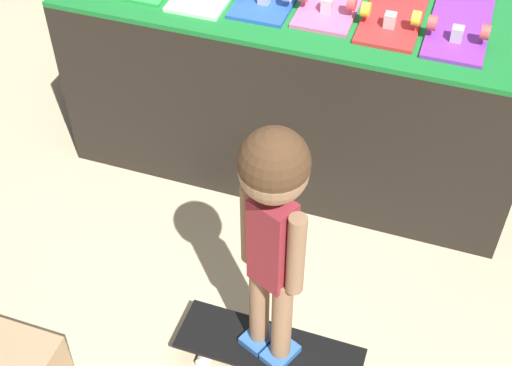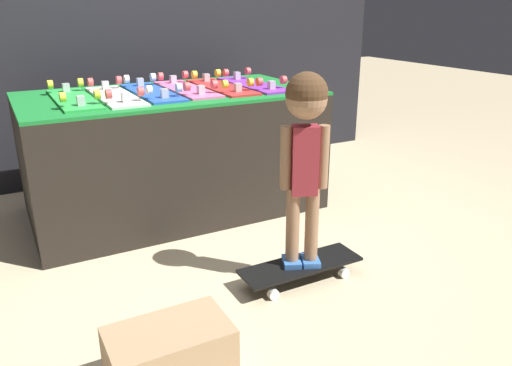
# 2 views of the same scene
# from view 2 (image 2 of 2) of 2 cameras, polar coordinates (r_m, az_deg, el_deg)

# --- Properties ---
(ground_plane) EXTENTS (16.00, 16.00, 0.00)m
(ground_plane) POSITION_cam_2_polar(r_m,az_deg,el_deg) (2.99, -5.44, -6.38)
(ground_plane) COLOR beige
(back_wall) EXTENTS (4.43, 0.10, 2.52)m
(back_wall) POSITION_cam_2_polar(r_m,az_deg,el_deg) (4.05, -14.49, 18.49)
(back_wall) COLOR black
(back_wall) RESTS_ON ground_plane
(display_rack) EXTENTS (1.82, 0.97, 0.79)m
(display_rack) POSITION_cam_2_polar(r_m,az_deg,el_deg) (3.33, -9.41, 3.51)
(display_rack) COLOR black
(display_rack) RESTS_ON ground_plane
(skateboard_green_on_rack) EXTENTS (0.21, 0.75, 0.09)m
(skateboard_green_on_rack) POSITION_cam_2_polar(r_m,az_deg,el_deg) (3.10, -20.15, 9.14)
(skateboard_green_on_rack) COLOR green
(skateboard_green_on_rack) RESTS_ON display_rack
(skateboard_white_on_rack) EXTENTS (0.21, 0.75, 0.09)m
(skateboard_white_on_rack) POSITION_cam_2_polar(r_m,az_deg,el_deg) (3.12, -15.83, 9.67)
(skateboard_white_on_rack) COLOR white
(skateboard_white_on_rack) RESTS_ON display_rack
(skateboard_blue_on_rack) EXTENTS (0.21, 0.75, 0.09)m
(skateboard_blue_on_rack) POSITION_cam_2_polar(r_m,az_deg,el_deg) (3.21, -11.84, 10.25)
(skateboard_blue_on_rack) COLOR blue
(skateboard_blue_on_rack) RESTS_ON display_rack
(skateboard_pink_on_rack) EXTENTS (0.21, 0.75, 0.09)m
(skateboard_pink_on_rack) POSITION_cam_2_polar(r_m,az_deg,el_deg) (3.30, -7.97, 10.72)
(skateboard_pink_on_rack) COLOR pink
(skateboard_pink_on_rack) RESTS_ON display_rack
(skateboard_red_on_rack) EXTENTS (0.21, 0.75, 0.09)m
(skateboard_red_on_rack) POSITION_cam_2_polar(r_m,az_deg,el_deg) (3.36, -4.01, 11.03)
(skateboard_red_on_rack) COLOR red
(skateboard_red_on_rack) RESTS_ON display_rack
(skateboard_purple_on_rack) EXTENTS (0.21, 0.75, 0.09)m
(skateboard_purple_on_rack) POSITION_cam_2_polar(r_m,az_deg,el_deg) (3.45, -0.33, 11.31)
(skateboard_purple_on_rack) COLOR purple
(skateboard_purple_on_rack) RESTS_ON display_rack
(skateboard_on_floor) EXTENTS (0.63, 0.20, 0.09)m
(skateboard_on_floor) POSITION_cam_2_polar(r_m,az_deg,el_deg) (2.54, 5.14, -9.52)
(skateboard_on_floor) COLOR black
(skateboard_on_floor) RESTS_ON ground_plane
(child) EXTENTS (0.21, 0.19, 0.95)m
(child) POSITION_cam_2_polar(r_m,az_deg,el_deg) (2.29, 5.66, 5.50)
(child) COLOR #3870C6
(child) RESTS_ON skateboard_on_floor
(storage_box) EXTENTS (0.43, 0.26, 0.24)m
(storage_box) POSITION_cam_2_polar(r_m,az_deg,el_deg) (1.92, -9.80, -19.02)
(storage_box) COLOR tan
(storage_box) RESTS_ON ground_plane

